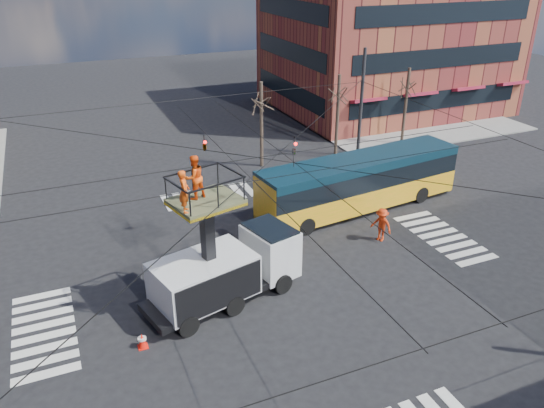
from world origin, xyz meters
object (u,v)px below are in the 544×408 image
at_px(utility_truck, 225,256).
at_px(flagger, 381,225).
at_px(worker_ground, 200,281).
at_px(city_bus, 360,182).
at_px(traffic_cone, 142,340).

distance_m(utility_truck, flagger, 9.38).
relative_size(worker_ground, flagger, 1.09).
xyz_separation_m(city_bus, flagger, (-0.97, -3.79, -0.81)).
height_order(city_bus, worker_ground, city_bus).
relative_size(utility_truck, worker_ground, 3.67).
distance_m(utility_truck, traffic_cone, 4.80).
distance_m(city_bus, flagger, 4.00).
relative_size(city_bus, traffic_cone, 20.40).
bearing_deg(worker_ground, traffic_cone, 113.91).
xyz_separation_m(traffic_cone, flagger, (13.18, 3.53, 0.60)).
relative_size(utility_truck, traffic_cone, 11.52).
bearing_deg(city_bus, utility_truck, -157.94).
relative_size(city_bus, flagger, 7.07).
bearing_deg(worker_ground, utility_truck, -114.16).
distance_m(worker_ground, flagger, 10.32).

